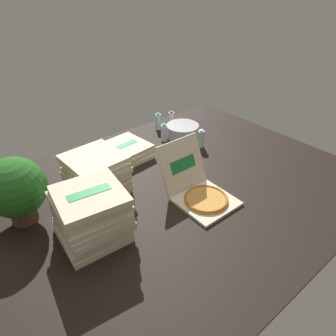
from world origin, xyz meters
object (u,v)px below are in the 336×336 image
Objects in this scene: potted_plant at (16,189)px; open_pizza_box at (199,190)px; pizza_stack_left_far at (125,151)px; pizza_stack_right_far at (96,174)px; water_bottle_0 at (201,139)px; water_bottle_2 at (164,133)px; water_bottle_3 at (171,120)px; ice_bucket at (183,131)px; pizza_stack_left_mid at (92,215)px; water_bottle_1 at (158,122)px.

open_pizza_box is at bearing -27.51° from potted_plant.
pizza_stack_left_far is 1.12m from potted_plant.
pizza_stack_right_far is 1.19m from water_bottle_0.
water_bottle_3 is at bearing 37.75° from water_bottle_2.
ice_bucket is at bearing -11.73° from water_bottle_2.
pizza_stack_left_far is at bearing -162.59° from water_bottle_3.
pizza_stack_right_far is 1.25× the size of ice_bucket.
open_pizza_box is 0.86m from pizza_stack_left_mid.
water_bottle_0 is (0.72, -0.32, 0.03)m from pizza_stack_left_far.
water_bottle_2 is at bearing -142.25° from water_bottle_3.
water_bottle_1 is (1.36, 1.08, -0.10)m from pizza_stack_left_mid.
pizza_stack_left_far is 0.51m from water_bottle_2.
water_bottle_0 is 0.62m from water_bottle_1.
open_pizza_box is 2.99× the size of water_bottle_0.
water_bottle_2 is (-0.13, -0.27, 0.00)m from water_bottle_1.
open_pizza_box is at bearing -45.08° from pizza_stack_right_far.
ice_bucket is (0.62, 0.90, -0.01)m from open_pizza_box.
open_pizza_box is 2.99× the size of water_bottle_3.
pizza_stack_left_mid is at bearing -146.91° from water_bottle_2.
open_pizza_box is at bearing -135.08° from water_bottle_0.
ice_bucket is (1.20, 0.32, -0.10)m from pizza_stack_right_far.
water_bottle_3 is at bearing 59.91° from open_pizza_box.
open_pizza_box is 1.64× the size of ice_bucket.
pizza_stack_right_far is 0.95× the size of pizza_stack_left_far.
pizza_stack_left_mid is at bearing -141.75° from water_bottle_1.
water_bottle_3 is at bearing -18.80° from water_bottle_1.
water_bottle_0 is at bearing -59.42° from water_bottle_2.
pizza_stack_left_mid is 0.94× the size of potted_plant.
open_pizza_box is 1.33m from potted_plant.
water_bottle_2 and water_bottle_3 have the same top height.
open_pizza_box is at bearing -9.63° from pizza_stack_left_mid.
water_bottle_3 is (0.15, -0.05, 0.00)m from water_bottle_1.
water_bottle_0 and water_bottle_2 have the same top height.
water_bottle_2 reaches higher than ice_bucket.
open_pizza_box is 0.85m from water_bottle_0.
pizza_stack_right_far is at bearing -155.22° from water_bottle_3.
pizza_stack_right_far is at bearing -150.18° from water_bottle_1.
pizza_stack_left_mid is at bearing -55.29° from potted_plant.
open_pizza_box is 1.16× the size of potted_plant.
pizza_stack_left_mid reaches higher than water_bottle_2.
pizza_stack_left_mid reaches higher than ice_bucket.
pizza_stack_right_far reaches higher than water_bottle_3.
potted_plant is (-1.84, -0.56, 0.19)m from water_bottle_3.
potted_plant is at bearing -163.04° from water_bottle_3.
pizza_stack_left_far is at bearing 46.84° from pizza_stack_left_mid.
pizza_stack_left_mid reaches higher than water_bottle_0.
open_pizza_box is 1.24× the size of pizza_stack_left_far.
ice_bucket is at bearing 9.50° from potted_plant.
water_bottle_1 is at bearing 19.99° from potted_plant.
open_pizza_box is 1.35m from water_bottle_3.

